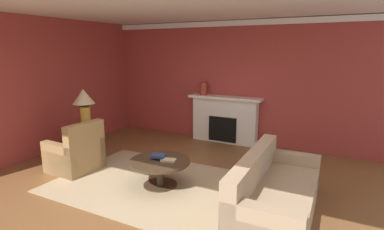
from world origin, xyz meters
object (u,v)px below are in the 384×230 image
object	(u,v)px
fireplace	(224,121)
vase_mantel_left	(203,89)
table_lamp	(84,100)
coffee_table	(160,167)
side_table	(87,139)
sofa	(274,196)
armchair_near_window	(76,155)
vase_on_side_table	(86,117)

from	to	relation	value
fireplace	vase_mantel_left	size ratio (longest dim) A/B	5.73
table_lamp	coffee_table	bearing A→B (deg)	-12.21
fireplace	side_table	size ratio (longest dim) A/B	2.57
sofa	table_lamp	size ratio (longest dim) A/B	2.83
armchair_near_window	vase_on_side_table	distance (m)	0.80
sofa	vase_mantel_left	world-z (taller)	vase_mantel_left
fireplace	vase_on_side_table	bearing A→B (deg)	-129.05
side_table	sofa	bearing A→B (deg)	-7.59
side_table	table_lamp	distance (m)	0.82
fireplace	armchair_near_window	xyz separation A→B (m)	(-1.80, -2.97, -0.23)
coffee_table	fireplace	bearing A→B (deg)	89.41
coffee_table	vase_on_side_table	xyz separation A→B (m)	(-1.98, 0.34, 0.57)
sofa	vase_mantel_left	xyz separation A→B (m)	(-2.41, 2.84, 0.99)
armchair_near_window	coffee_table	distance (m)	1.77
table_lamp	side_table	bearing A→B (deg)	172.87
fireplace	sofa	xyz separation A→B (m)	(1.86, -2.89, -0.24)
side_table	vase_on_side_table	size ratio (longest dim) A/B	1.74
table_lamp	sofa	bearing A→B (deg)	-7.59
side_table	fireplace	bearing A→B (deg)	47.50
side_table	table_lamp	world-z (taller)	table_lamp
table_lamp	fireplace	bearing A→B (deg)	47.50
sofa	side_table	xyz separation A→B (m)	(-4.02, 0.54, 0.10)
coffee_table	side_table	world-z (taller)	side_table
sofa	side_table	size ratio (longest dim) A/B	3.03
fireplace	vase_mantel_left	distance (m)	0.93
coffee_table	vase_mantel_left	distance (m)	2.97
table_lamp	vase_on_side_table	bearing A→B (deg)	-38.66
fireplace	coffee_table	distance (m)	2.82
armchair_near_window	side_table	world-z (taller)	armchair_near_window
sofa	side_table	bearing A→B (deg)	172.41
vase_mantel_left	sofa	bearing A→B (deg)	-49.63
vase_mantel_left	table_lamp	bearing A→B (deg)	-124.88
armchair_near_window	table_lamp	size ratio (longest dim) A/B	1.27
sofa	vase_mantel_left	size ratio (longest dim) A/B	6.75
vase_on_side_table	sofa	bearing A→B (deg)	-6.13
vase_on_side_table	side_table	bearing A→B (deg)	141.34
fireplace	armchair_near_window	bearing A→B (deg)	-121.20
armchair_near_window	coffee_table	world-z (taller)	armchair_near_window
fireplace	table_lamp	distance (m)	3.26
fireplace	side_table	bearing A→B (deg)	-132.50
table_lamp	vase_on_side_table	world-z (taller)	table_lamp
coffee_table	table_lamp	bearing A→B (deg)	167.79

